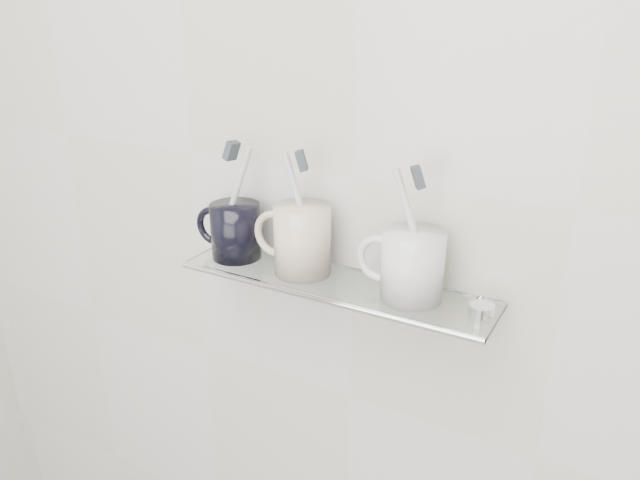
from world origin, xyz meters
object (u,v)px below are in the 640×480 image
Objects in this scene: shelf_glass at (334,283)px; mug_right at (413,266)px; mug_center at (302,240)px; mug_left at (236,231)px.

mug_right reaches higher than shelf_glass.
mug_right is (0.12, 0.00, 0.05)m from shelf_glass.
mug_center reaches higher than mug_right.
shelf_glass is 0.08m from mug_center.
mug_center reaches higher than shelf_glass.
shelf_glass is 4.92× the size of mug_right.
mug_right is at bearing 3.97° from mug_left.
mug_center is (0.13, 0.00, 0.01)m from mug_left.
mug_center is at bearing -170.60° from mug_right.
mug_right is at bearing 2.32° from shelf_glass.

